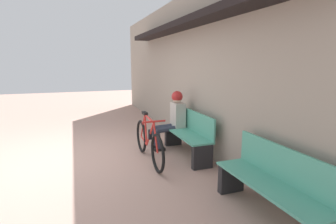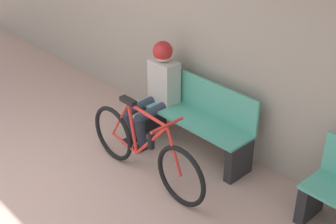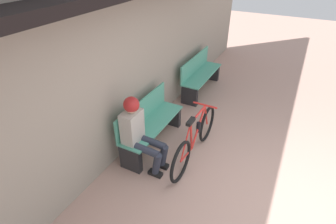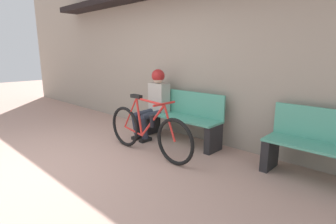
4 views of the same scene
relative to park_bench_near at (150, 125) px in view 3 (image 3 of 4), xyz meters
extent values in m
plane|color=tan|center=(-0.54, -2.27, -0.39)|extent=(24.00, 24.00, 0.00)
cube|color=#9E9384|center=(-0.54, 0.36, 1.21)|extent=(12.00, 0.12, 3.20)
cube|color=#51A88E|center=(0.00, -0.05, 0.04)|extent=(1.46, 0.42, 0.03)
cube|color=#51A88E|center=(0.00, 0.14, 0.26)|extent=(1.46, 0.03, 0.40)
cube|color=#232326|center=(-0.68, -0.05, -0.18)|extent=(0.10, 0.36, 0.41)
cube|color=#232326|center=(0.68, -0.05, -0.18)|extent=(0.10, 0.36, 0.41)
torus|color=black|center=(-0.50, -0.80, -0.07)|extent=(0.64, 0.05, 0.64)
torus|color=black|center=(0.57, -0.80, -0.07)|extent=(0.64, 0.05, 0.64)
cylinder|color=red|center=(0.09, -0.80, 0.42)|extent=(0.58, 0.03, 0.07)
cylinder|color=red|center=(0.14, -0.80, 0.14)|extent=(0.50, 0.03, 0.55)
cylinder|color=red|center=(-0.14, -0.80, 0.15)|extent=(0.14, 0.03, 0.56)
cylinder|color=red|center=(-0.29, -0.80, -0.09)|extent=(0.41, 0.03, 0.08)
cylinder|color=red|center=(-0.35, -0.80, 0.18)|extent=(0.32, 0.02, 0.51)
cylinder|color=red|center=(0.48, -0.80, 0.17)|extent=(0.22, 0.03, 0.48)
cube|color=black|center=(-0.20, -0.80, 0.46)|extent=(0.20, 0.07, 0.05)
cylinder|color=red|center=(0.38, -0.80, 0.42)|extent=(0.03, 0.40, 0.03)
cylinder|color=black|center=(0.14, -0.80, 0.14)|extent=(0.07, 0.07, 0.17)
cylinder|color=#2D3342|center=(-0.62, -0.28, 0.05)|extent=(0.11, 0.46, 0.13)
cylinder|color=#2D3342|center=(-0.62, -0.48, -0.15)|extent=(0.11, 0.17, 0.39)
cube|color=black|center=(-0.62, -0.45, -0.36)|extent=(0.10, 0.22, 0.06)
cylinder|color=#2D3342|center=(-0.42, -0.28, 0.05)|extent=(0.11, 0.46, 0.13)
cylinder|color=#2D3342|center=(-0.42, -0.48, -0.15)|extent=(0.11, 0.17, 0.39)
cube|color=black|center=(-0.42, -0.45, -0.36)|extent=(0.10, 0.22, 0.06)
cube|color=#B7B2A8|center=(-0.52, -0.01, 0.31)|extent=(0.34, 0.22, 0.51)
sphere|color=beige|center=(-0.52, -0.03, 0.66)|extent=(0.20, 0.20, 0.20)
sphere|color=#B22323|center=(-0.52, -0.03, 0.69)|extent=(0.23, 0.23, 0.23)
cube|color=#51A88E|center=(2.25, -0.05, 0.04)|extent=(1.52, 0.42, 0.03)
cube|color=#51A88E|center=(2.25, 0.14, 0.26)|extent=(1.52, 0.03, 0.40)
cube|color=#232326|center=(1.54, -0.05, -0.18)|extent=(0.10, 0.36, 0.41)
cube|color=#232326|center=(2.96, -0.05, -0.18)|extent=(0.10, 0.36, 0.41)
camera|label=1|loc=(4.41, -2.01, 1.37)|focal=28.00mm
camera|label=2|loc=(3.13, -3.37, 2.64)|focal=50.00mm
camera|label=3|loc=(-3.05, -1.94, 2.57)|focal=28.00mm
camera|label=4|loc=(2.76, -3.25, 1.08)|focal=28.00mm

